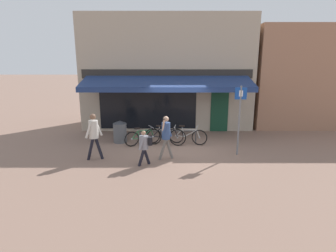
{
  "coord_description": "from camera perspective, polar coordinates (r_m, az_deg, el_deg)",
  "views": [
    {
      "loc": [
        -0.44,
        -10.7,
        3.41
      ],
      "look_at": [
        -0.48,
        -0.7,
        1.05
      ],
      "focal_mm": 28.0,
      "sensor_mm": 36.0,
      "label": 1
    }
  ],
  "objects": [
    {
      "name": "bike_rack_rail",
      "position": [
        11.56,
        0.2,
        -1.53
      ],
      "size": [
        2.56,
        0.04,
        0.57
      ],
      "color": "#47494F",
      "rests_on": "ground_plane"
    },
    {
      "name": "pedestrian_child",
      "position": [
        8.99,
        -4.9,
        -3.93
      ],
      "size": [
        0.52,
        0.53,
        1.24
      ],
      "rotation": [
        0.0,
        0.0,
        3.21
      ],
      "color": "black",
      "rests_on": "ground_plane"
    },
    {
      "name": "pedestrian_second_adult",
      "position": [
        9.78,
        -15.66,
        -1.2
      ],
      "size": [
        0.63,
        0.44,
        1.72
      ],
      "rotation": [
        0.0,
        0.0,
        2.93
      ],
      "color": "black",
      "rests_on": "ground_plane"
    },
    {
      "name": "shop_front",
      "position": [
        14.79,
        0.05,
        11.43
      ],
      "size": [
        8.97,
        4.71,
        5.88
      ],
      "color": "tan",
      "rests_on": "ground_plane"
    },
    {
      "name": "bicycle_black",
      "position": [
        11.26,
        -0.41,
        -2.26
      ],
      "size": [
        1.78,
        0.52,
        0.87
      ],
      "rotation": [
        0.01,
        0.0,
        -0.16
      ],
      "color": "black",
      "rests_on": "ground_plane"
    },
    {
      "name": "litter_bin",
      "position": [
        11.85,
        -10.2,
        -1.17
      ],
      "size": [
        0.6,
        0.6,
        0.99
      ],
      "color": "#515459",
      "rests_on": "ground_plane"
    },
    {
      "name": "bicycle_silver",
      "position": [
        11.45,
        4.48,
        -2.16
      ],
      "size": [
        1.66,
        0.67,
        0.82
      ],
      "rotation": [
        0.03,
        0.0,
        -0.3
      ],
      "color": "black",
      "rests_on": "ground_plane"
    },
    {
      "name": "pedestrian_adult",
      "position": [
        9.47,
        -0.23,
        -1.47
      ],
      "size": [
        0.56,
        0.5,
        1.62
      ],
      "rotation": [
        0.0,
        0.0,
        3.08
      ],
      "color": "slate",
      "rests_on": "ground_plane"
    },
    {
      "name": "neighbour_building",
      "position": [
        17.45,
        29.29,
        9.25
      ],
      "size": [
        7.46,
        4.0,
        5.38
      ],
      "color": "#9E7056",
      "rests_on": "ground_plane"
    },
    {
      "name": "ground_plane",
      "position": [
        11.24,
        2.46,
        -4.39
      ],
      "size": [
        160.0,
        160.0,
        0.0
      ],
      "primitive_type": "plane",
      "color": "#846656"
    },
    {
      "name": "bicycle_green",
      "position": [
        11.35,
        -5.33,
        -2.39
      ],
      "size": [
        1.5,
        0.83,
        0.79
      ],
      "rotation": [
        0.03,
        0.0,
        0.48
      ],
      "color": "black",
      "rests_on": "ground_plane"
    },
    {
      "name": "parking_sign",
      "position": [
        10.17,
        15.53,
        2.59
      ],
      "size": [
        0.44,
        0.07,
        2.65
      ],
      "color": "slate",
      "rests_on": "ground_plane"
    }
  ]
}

